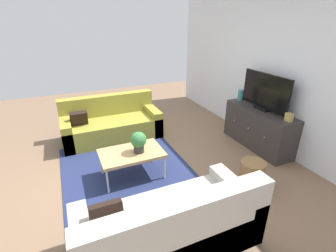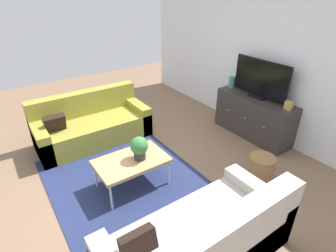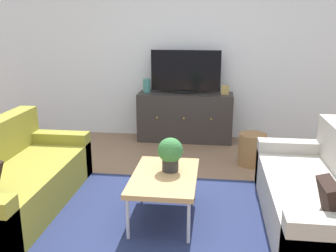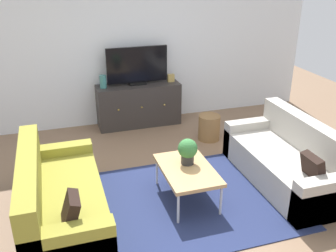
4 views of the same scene
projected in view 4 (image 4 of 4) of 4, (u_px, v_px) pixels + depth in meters
The scene contains 12 objects.
ground_plane at pixel (180, 194), 4.61m from camera, with size 10.00×10.00×0.00m, color #84664C.
wall_back at pixel (131, 43), 6.30m from camera, with size 6.40×0.12×2.70m, color white.
area_rug at pixel (184, 201), 4.47m from camera, with size 2.50×1.90×0.01m, color navy.
couch_left_side at pixel (56, 201), 4.01m from camera, with size 0.82×1.83×0.80m.
couch_right_side at pixel (290, 162), 4.80m from camera, with size 0.82×1.83×0.80m.
coffee_table at pixel (187, 170), 4.37m from camera, with size 0.58×0.90×0.42m.
potted_plant at pixel (188, 150), 4.40m from camera, with size 0.23×0.23×0.31m.
tv_console at pixel (139, 105), 6.46m from camera, with size 1.39×0.47×0.71m.
flat_screen_tv at pixel (137, 66), 6.21m from camera, with size 1.01×0.16×0.63m.
glass_vase at pixel (103, 82), 6.12m from camera, with size 0.11×0.11×0.21m, color teal.
mantel_clock at pixel (171, 78), 6.45m from camera, with size 0.11×0.07×0.13m, color tan.
wicker_basket at pixel (209, 127), 5.97m from camera, with size 0.34×0.34×0.40m, color olive.
Camera 4 is at (-1.31, -3.67, 2.60)m, focal length 40.57 mm.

